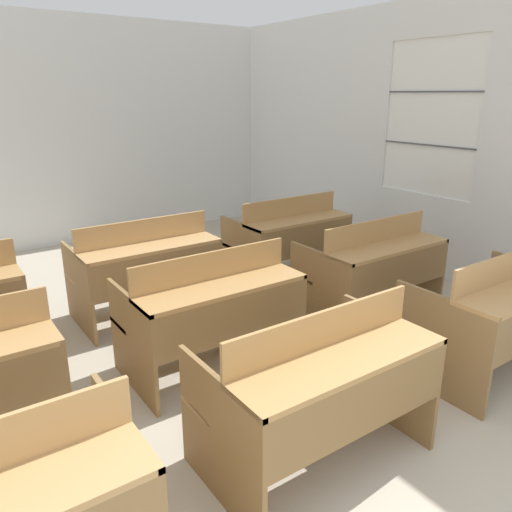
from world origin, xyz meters
TOP-DOWN VIEW (x-y plane):
  - wall_back at (0.00, 6.50)m, footprint 6.64×0.06m
  - wall_right_with_window at (3.29, 3.24)m, footprint 0.06×6.47m
  - bench_front_center at (0.23, 1.40)m, footprint 1.20×0.75m
  - bench_front_right at (1.89, 1.38)m, footprint 1.20×0.75m
  - bench_second_center at (0.25, 2.57)m, footprint 1.20×0.75m
  - bench_second_right at (1.88, 2.54)m, footprint 1.20×0.75m
  - bench_third_center at (0.23, 3.71)m, footprint 1.20×0.75m
  - bench_third_right at (1.88, 3.72)m, footprint 1.20×0.75m

SIDE VIEW (x-z plane):
  - bench_front_center at x=0.23m, z-range 0.02..0.92m
  - bench_front_right at x=1.89m, z-range 0.02..0.92m
  - bench_second_center at x=0.25m, z-range 0.02..0.92m
  - bench_second_right at x=1.88m, z-range 0.02..0.92m
  - bench_third_center at x=0.23m, z-range 0.02..0.92m
  - bench_third_right at x=1.88m, z-range 0.02..0.92m
  - wall_right_with_window at x=3.29m, z-range -0.02..2.86m
  - wall_back at x=0.00m, z-range 0.00..2.88m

